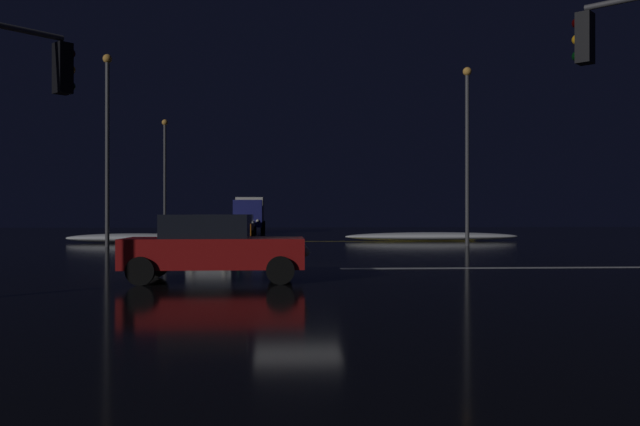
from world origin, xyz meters
name	(u,v)px	position (x,y,z in m)	size (l,w,h in m)	color
ground	(298,271)	(0.00, 0.00, -0.05)	(120.00, 120.00, 0.10)	black
stop_line_north	(293,253)	(0.00, 7.72, 0.00)	(0.35, 13.18, 0.01)	white
centre_line_ns	(289,241)	(0.00, 19.32, 0.00)	(22.00, 0.15, 0.01)	yellow
crosswalk_bar_east	(562,267)	(7.82, 0.00, 0.00)	(13.18, 0.40, 0.01)	white
snow_bank_left_curb	(135,238)	(-8.52, 18.10, 0.26)	(7.56, 1.50, 0.52)	white
snow_bank_right_curb	(432,237)	(8.52, 19.66, 0.25)	(10.39, 1.50, 0.51)	white
sedan_white	(214,232)	(-3.38, 9.70, 0.80)	(2.02, 4.33, 1.57)	silver
sedan_green	(225,229)	(-3.37, 15.58, 0.80)	(2.02, 4.33, 1.57)	#14512D
sedan_orange	(238,227)	(-3.06, 21.18, 0.80)	(2.02, 4.33, 1.57)	#C66014
sedan_gray	(235,225)	(-3.62, 27.57, 0.80)	(2.02, 4.33, 1.57)	slate
sedan_silver	(243,224)	(-3.42, 33.46, 0.80)	(2.02, 4.33, 1.57)	#B7B7BC
box_truck	(250,213)	(-3.19, 40.31, 1.71)	(2.68, 8.28, 3.08)	navy
sedan_red_crossing	(213,247)	(-2.11, -3.29, 0.80)	(4.33, 2.02, 1.57)	maroon
streetlamp_right_near	(467,143)	(8.82, 13.32, 5.15)	(0.44, 0.44, 8.92)	#424247
streetlamp_left_near	(107,136)	(-8.82, 13.32, 5.35)	(0.44, 0.44, 9.30)	#424247
streetlamp_left_far	(165,168)	(-8.82, 29.32, 4.91)	(0.44, 0.44, 8.46)	#424247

